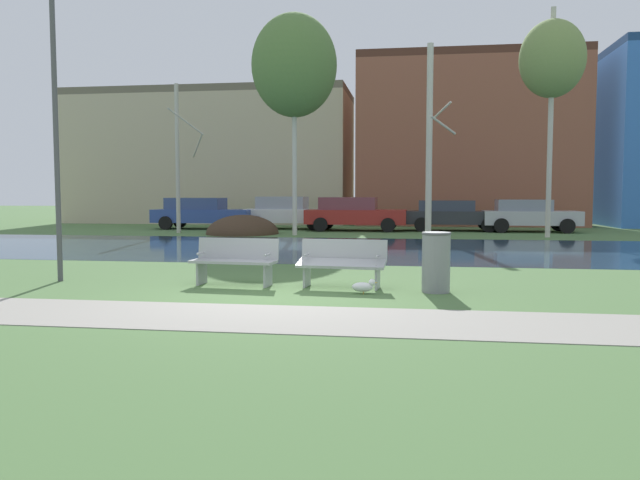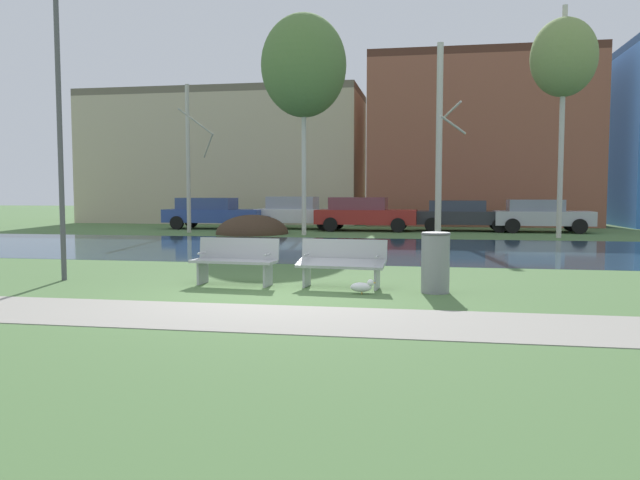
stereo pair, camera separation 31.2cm
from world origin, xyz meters
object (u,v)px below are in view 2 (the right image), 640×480
Objects in this scene: parked_suv_fifth_silver at (540,215)px; parked_wagon_fourth_dark at (463,215)px; parked_van_nearest_blue at (212,213)px; parked_sedan_second_white at (298,212)px; seagull at (362,287)px; bench_left at (235,260)px; streetlamp at (58,70)px; trash_bin at (435,261)px; parked_hatch_third_red at (364,213)px; bench_right at (342,262)px.

parked_wagon_fourth_dark is at bearing 174.86° from parked_suv_fifth_silver.
parked_sedan_second_white is (4.07, 0.65, 0.02)m from parked_van_nearest_blue.
parked_sedan_second_white is at bearing 105.30° from seagull.
parked_van_nearest_blue is at bearing -178.77° from parked_wagon_fourth_dark.
seagull is 20.51m from parked_van_nearest_blue.
bench_left is at bearing -105.84° from parked_wagon_fourth_dark.
parked_wagon_fourth_dark reaches higher than seagull.
parked_sedan_second_white reaches higher than seagull.
streetlamp is 1.31× the size of parked_van_nearest_blue.
parked_suv_fifth_silver reaches higher than trash_bin.
parked_wagon_fourth_dark is at bearing 7.51° from parked_hatch_third_red.
parked_sedan_second_white is at bearing 104.54° from bench_right.
parked_hatch_third_red is 1.10× the size of parked_suv_fifth_silver.
seagull is at bearing -84.12° from parked_hatch_third_red.
parked_hatch_third_red is at bearing -172.49° from parked_wagon_fourth_dark.
parked_wagon_fourth_dark is (8.59, 17.85, -3.35)m from streetlamp.
parked_van_nearest_blue is 11.85m from parked_wagon_fourth_dark.
streetlamp is 18.20m from parked_van_nearest_blue.
trash_bin is 0.25× the size of parked_suv_fifth_silver.
parked_van_nearest_blue is at bearing 111.08° from bench_left.
bench_left is 3.72× the size of seagull.
bench_right is 6.63m from streetlamp.
parked_suv_fifth_silver is (5.93, 18.25, 0.63)m from seagull.
streetlamp reaches higher than bench_right.
bench_left is 0.39× the size of parked_suv_fifth_silver.
bench_left is at bearing 180.00° from bench_right.
parked_van_nearest_blue reaches higher than bench_left.
parked_van_nearest_blue is (-9.25, 18.30, 0.66)m from seagull.
parked_suv_fifth_silver is (4.70, 17.85, 0.22)m from trash_bin.
parked_van_nearest_blue is (-10.48, 17.89, 0.25)m from trash_bin.
seagull is 19.20m from parked_suv_fifth_silver.
streetlamp reaches higher than parked_van_nearest_blue.
streetlamp is 1.51× the size of parked_suv_fifth_silver.
bench_right is at bearing -99.68° from parked_wagon_fourth_dark.
bench_right is 19.68m from parked_van_nearest_blue.
trash_bin is 2.37× the size of seagull.
parked_suv_fifth_silver is at bearing 70.03° from bench_right.
seagull is 0.10× the size of parked_hatch_third_red.
bench_left is at bearing 164.13° from seagull.
parked_wagon_fourth_dark reaches higher than bench_left.
bench_left is 19.46m from parked_suv_fifth_silver.
parked_sedan_second_white is (-5.18, 18.95, 0.68)m from seagull.
bench_right is 0.90m from seagull.
streetlamp reaches higher than parked_suv_fifth_silver.
parked_hatch_third_red reaches higher than bench_right.
parked_wagon_fourth_dark is at bearing 85.68° from trash_bin.
bench_left is 5.06m from streetlamp.
trash_bin is at bearing -80.08° from parked_hatch_third_red.
parked_van_nearest_blue is at bearing 120.35° from trash_bin.
streetlamp is at bearing 177.67° from trash_bin.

